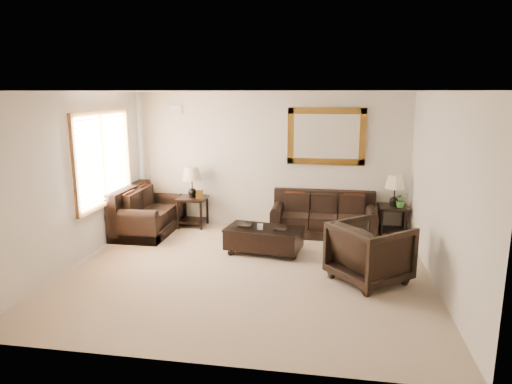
% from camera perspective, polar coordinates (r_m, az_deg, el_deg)
% --- Properties ---
extents(room, '(5.51, 5.01, 2.71)m').
position_cam_1_polar(room, '(6.73, -1.27, 0.91)').
color(room, gray).
rests_on(room, ground).
extents(window, '(0.07, 1.96, 1.66)m').
position_cam_1_polar(window, '(8.44, -18.47, 3.98)').
color(window, white).
rests_on(window, room).
extents(mirror, '(1.50, 0.06, 1.10)m').
position_cam_1_polar(mirror, '(8.99, 8.77, 6.87)').
color(mirror, '#46280E').
rests_on(mirror, room).
extents(air_vent, '(0.25, 0.02, 0.18)m').
position_cam_1_polar(air_vent, '(9.50, -9.98, 10.14)').
color(air_vent, '#999999').
rests_on(air_vent, room).
extents(sofa, '(1.97, 0.85, 0.81)m').
position_cam_1_polar(sofa, '(8.92, 8.42, -3.35)').
color(sofa, black).
rests_on(sofa, room).
extents(loveseat, '(0.95, 1.60, 0.90)m').
position_cam_1_polar(loveseat, '(9.16, -13.72, -2.92)').
color(loveseat, black).
rests_on(loveseat, room).
extents(end_table_left, '(0.56, 0.56, 1.23)m').
position_cam_1_polar(end_table_left, '(9.28, -7.98, 0.52)').
color(end_table_left, black).
rests_on(end_table_left, room).
extents(end_table_right, '(0.54, 0.54, 1.18)m').
position_cam_1_polar(end_table_right, '(8.97, 16.89, -0.52)').
color(end_table_right, black).
rests_on(end_table_right, room).
extents(coffee_table, '(1.36, 0.87, 0.54)m').
position_cam_1_polar(coffee_table, '(7.82, 0.97, -5.66)').
color(coffee_table, black).
rests_on(coffee_table, room).
extents(armchair, '(1.28, 1.28, 0.97)m').
position_cam_1_polar(armchair, '(6.78, 14.07, -6.99)').
color(armchair, black).
rests_on(armchair, floor).
extents(potted_plant, '(0.27, 0.29, 0.23)m').
position_cam_1_polar(potted_plant, '(8.90, 17.69, -1.14)').
color(potted_plant, '#2B5A1F').
rests_on(potted_plant, end_table_right).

